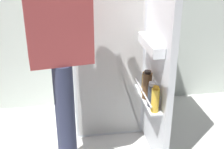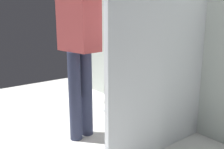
{
  "view_description": "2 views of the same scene",
  "coord_description": "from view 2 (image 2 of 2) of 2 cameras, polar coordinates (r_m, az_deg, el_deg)",
  "views": [
    {
      "loc": [
        -0.32,
        -1.96,
        1.57
      ],
      "look_at": [
        -0.03,
        -0.04,
        0.71
      ],
      "focal_mm": 47.93,
      "sensor_mm": 36.0,
      "label": 1
    },
    {
      "loc": [
        1.63,
        -1.28,
        1.19
      ],
      "look_at": [
        -0.01,
        -0.02,
        0.7
      ],
      "focal_mm": 39.32,
      "sensor_mm": 36.0,
      "label": 2
    }
  ],
  "objects": [
    {
      "name": "ground_plane",
      "position": [
        2.39,
        0.58,
        -16.49
      ],
      "size": [
        5.33,
        5.33,
        0.0
      ],
      "primitive_type": "plane",
      "color": "silver"
    },
    {
      "name": "refrigerator",
      "position": [
        2.42,
        10.56,
        6.44
      ],
      "size": [
        0.63,
        1.19,
        1.82
      ],
      "color": "silver",
      "rests_on": "ground_plane"
    },
    {
      "name": "kitchen_wall",
      "position": [
        2.73,
        16.36,
        13.68
      ],
      "size": [
        4.4,
        0.1,
        2.46
      ],
      "primitive_type": "cube",
      "color": "beige",
      "rests_on": "ground_plane"
    },
    {
      "name": "person",
      "position": [
        2.31,
        -7.55,
        9.85
      ],
      "size": [
        0.61,
        0.68,
        1.75
      ],
      "color": "#2D334C",
      "rests_on": "ground_plane"
    }
  ]
}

